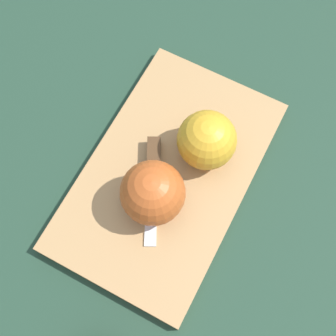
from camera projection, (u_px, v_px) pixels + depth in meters
name	position (u px, v px, depth m)	size (l,w,h in m)	color
ground_plane	(168.00, 177.00, 0.68)	(4.00, 4.00, 0.00)	#1E3828
cutting_board	(168.00, 175.00, 0.67)	(0.39, 0.28, 0.02)	#A37A4C
apple_half_left	(207.00, 140.00, 0.64)	(0.08, 0.08, 0.08)	gold
apple_half_right	(153.00, 193.00, 0.61)	(0.09, 0.09, 0.09)	#AD4C1E
knife	(152.00, 170.00, 0.66)	(0.13, 0.10, 0.02)	silver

